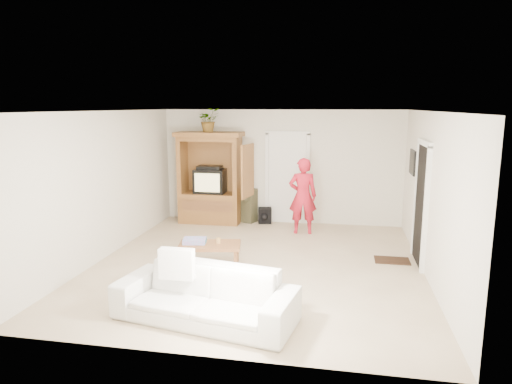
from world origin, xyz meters
TOP-DOWN VIEW (x-y plane):
  - floor at (0.00, 0.00)m, footprint 6.00×6.00m
  - ceiling at (0.00, 0.00)m, footprint 6.00×6.00m
  - wall_back at (0.00, 3.00)m, footprint 5.50×0.00m
  - wall_front at (0.00, -3.00)m, footprint 5.50×0.00m
  - wall_left at (-2.75, 0.00)m, footprint 0.00×6.00m
  - wall_right at (2.75, 0.00)m, footprint 0.00×6.00m
  - armoire at (-1.58, 2.66)m, footprint 1.82×1.14m
  - door_back at (0.15, 2.97)m, footprint 0.85×0.05m
  - doorway_right at (2.73, 0.60)m, footprint 0.05×0.90m
  - framed_picture at (2.73, 1.90)m, footprint 0.03×0.60m
  - doormat at (2.30, 0.60)m, footprint 0.60×0.40m
  - plant at (-1.60, 2.63)m, footprint 0.63×0.61m
  - man at (0.59, 2.10)m, footprint 0.63×0.46m
  - sofa at (-0.27, -2.17)m, footprint 2.42×1.30m
  - coffee_table at (-0.78, -0.21)m, footprint 1.12×0.74m
  - towel at (-1.05, -0.21)m, footprint 0.42×0.34m
  - candle at (-0.64, -0.17)m, footprint 0.08×0.08m
  - backpack_black at (-0.33, 2.74)m, footprint 0.33×0.23m
  - backpack_olive at (-0.77, 2.85)m, footprint 0.49×0.43m

SIDE VIEW (x-z plane):
  - floor at x=0.00m, z-range 0.00..0.00m
  - doormat at x=2.30m, z-range 0.00..0.02m
  - backpack_black at x=-0.33m, z-range 0.00..0.37m
  - sofa at x=-0.27m, z-range 0.00..0.67m
  - coffee_table at x=-0.78m, z-range 0.14..0.53m
  - backpack_olive at x=-0.77m, z-range 0.00..0.78m
  - towel at x=-1.05m, z-range 0.39..0.47m
  - candle at x=-0.64m, z-range 0.39..0.49m
  - man at x=0.59m, z-range 0.00..1.62m
  - armoire at x=-1.58m, z-range -0.14..1.96m
  - door_back at x=0.15m, z-range 0.00..2.04m
  - doorway_right at x=2.73m, z-range 0.00..2.04m
  - wall_back at x=0.00m, z-range -1.45..4.05m
  - wall_front at x=0.00m, z-range -1.45..4.05m
  - wall_left at x=-2.75m, z-range -1.70..4.30m
  - wall_right at x=2.75m, z-range -1.70..4.30m
  - framed_picture at x=2.73m, z-range 1.36..1.84m
  - plant at x=-1.60m, z-range 2.10..2.63m
  - ceiling at x=0.00m, z-range 2.60..2.60m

